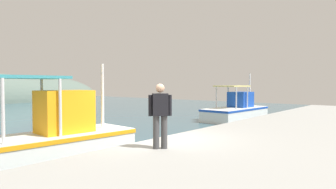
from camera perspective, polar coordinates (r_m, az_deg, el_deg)
name	(u,v)px	position (r m, az deg, el deg)	size (l,w,h in m)	color
distant_hill_second	(34,99)	(52.55, -24.45, -0.75)	(22.18, 13.79, 7.64)	#596B60
fishing_boat_second	(46,143)	(9.13, -22.45, -8.60)	(5.41, 2.19, 3.06)	white
fishing_boat_third	(236,110)	(20.27, 13.04, -3.01)	(5.50, 2.39, 3.16)	white
fisherman_standing	(160,113)	(7.33, -1.52, -3.65)	(0.46, 0.44, 1.61)	#3F3F42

